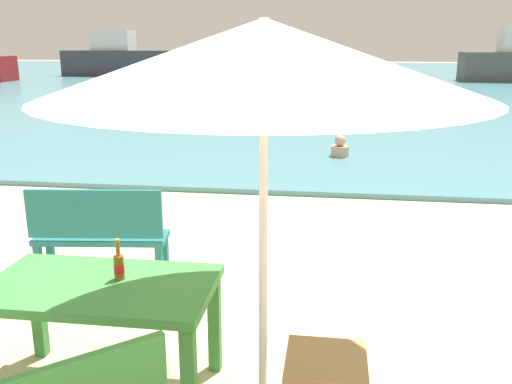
{
  "coord_description": "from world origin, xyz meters",
  "views": [
    {
      "loc": [
        0.22,
        -2.75,
        2.2
      ],
      "look_at": [
        -0.58,
        3.0,
        0.6
      ],
      "focal_mm": 38.65,
      "sensor_mm": 36.0,
      "label": 1
    }
  ],
  "objects_px": {
    "picnic_table_green": "(101,299)",
    "swimmer_person": "(340,148)",
    "beer_bottle_amber": "(119,265)",
    "boat_ferry": "(347,71)",
    "boat_sailboat": "(123,60)",
    "patio_umbrella": "(264,59)",
    "bench_teal_center": "(99,231)"
  },
  "relations": [
    {
      "from": "picnic_table_green",
      "to": "swimmer_person",
      "type": "xyz_separation_m",
      "value": [
        1.54,
        7.42,
        -0.41
      ]
    },
    {
      "from": "picnic_table_green",
      "to": "bench_teal_center",
      "type": "bearing_deg",
      "value": 114.11
    },
    {
      "from": "picnic_table_green",
      "to": "boat_sailboat",
      "type": "xyz_separation_m",
      "value": [
        -11.65,
        30.74,
        0.42
      ]
    },
    {
      "from": "bench_teal_center",
      "to": "swimmer_person",
      "type": "xyz_separation_m",
      "value": [
        2.21,
        5.92,
        -0.3
      ]
    },
    {
      "from": "picnic_table_green",
      "to": "bench_teal_center",
      "type": "height_order",
      "value": "bench_teal_center"
    },
    {
      "from": "picnic_table_green",
      "to": "bench_teal_center",
      "type": "distance_m",
      "value": 1.65
    },
    {
      "from": "bench_teal_center",
      "to": "boat_sailboat",
      "type": "xyz_separation_m",
      "value": [
        -10.98,
        29.23,
        0.52
      ]
    },
    {
      "from": "bench_teal_center",
      "to": "swimmer_person",
      "type": "height_order",
      "value": "bench_teal_center"
    },
    {
      "from": "bench_teal_center",
      "to": "beer_bottle_amber",
      "type": "bearing_deg",
      "value": -61.6
    },
    {
      "from": "picnic_table_green",
      "to": "patio_umbrella",
      "type": "xyz_separation_m",
      "value": [
        1.06,
        -0.38,
        1.47
      ]
    },
    {
      "from": "picnic_table_green",
      "to": "beer_bottle_amber",
      "type": "relative_size",
      "value": 5.28
    },
    {
      "from": "bench_teal_center",
      "to": "boat_sailboat",
      "type": "distance_m",
      "value": 31.23
    },
    {
      "from": "beer_bottle_amber",
      "to": "patio_umbrella",
      "type": "relative_size",
      "value": 0.12
    },
    {
      "from": "swimmer_person",
      "to": "bench_teal_center",
      "type": "bearing_deg",
      "value": -110.49
    },
    {
      "from": "beer_bottle_amber",
      "to": "bench_teal_center",
      "type": "xyz_separation_m",
      "value": [
        -0.77,
        1.43,
        -0.31
      ]
    },
    {
      "from": "patio_umbrella",
      "to": "picnic_table_green",
      "type": "bearing_deg",
      "value": 160.26
    },
    {
      "from": "patio_umbrella",
      "to": "boat_ferry",
      "type": "distance_m",
      "value": 28.18
    },
    {
      "from": "patio_umbrella",
      "to": "swimmer_person",
      "type": "xyz_separation_m",
      "value": [
        0.48,
        7.8,
        -1.88
      ]
    },
    {
      "from": "patio_umbrella",
      "to": "boat_ferry",
      "type": "bearing_deg",
      "value": 87.99
    },
    {
      "from": "patio_umbrella",
      "to": "boat_sailboat",
      "type": "distance_m",
      "value": 33.63
    },
    {
      "from": "picnic_table_green",
      "to": "patio_umbrella",
      "type": "bearing_deg",
      "value": -19.74
    },
    {
      "from": "beer_bottle_amber",
      "to": "swimmer_person",
      "type": "xyz_separation_m",
      "value": [
        1.44,
        7.35,
        -0.61
      ]
    },
    {
      "from": "picnic_table_green",
      "to": "swimmer_person",
      "type": "distance_m",
      "value": 7.59
    },
    {
      "from": "boat_sailboat",
      "to": "patio_umbrella",
      "type": "bearing_deg",
      "value": -67.78
    },
    {
      "from": "picnic_table_green",
      "to": "patio_umbrella",
      "type": "relative_size",
      "value": 0.61
    },
    {
      "from": "boat_ferry",
      "to": "boat_sailboat",
      "type": "height_order",
      "value": "boat_sailboat"
    },
    {
      "from": "boat_ferry",
      "to": "boat_sailboat",
      "type": "xyz_separation_m",
      "value": [
        -13.7,
        3.0,
        0.46
      ]
    },
    {
      "from": "beer_bottle_amber",
      "to": "boat_ferry",
      "type": "bearing_deg",
      "value": 85.97
    },
    {
      "from": "swimmer_person",
      "to": "picnic_table_green",
      "type": "bearing_deg",
      "value": -101.71
    },
    {
      "from": "patio_umbrella",
      "to": "bench_teal_center",
      "type": "distance_m",
      "value": 3.01
    },
    {
      "from": "boat_ferry",
      "to": "boat_sailboat",
      "type": "relative_size",
      "value": 0.53
    },
    {
      "from": "beer_bottle_amber",
      "to": "picnic_table_green",
      "type": "bearing_deg",
      "value": -143.29
    }
  ]
}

